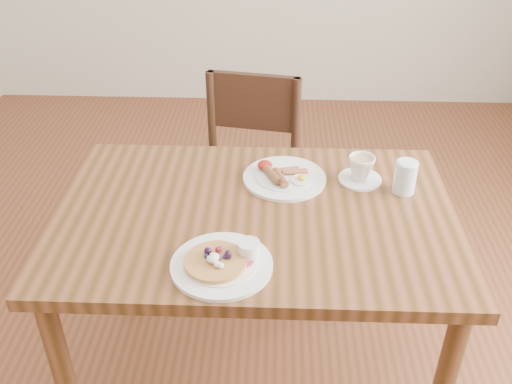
% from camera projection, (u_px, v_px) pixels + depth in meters
% --- Properties ---
extents(ground, '(5.00, 5.00, 0.00)m').
position_uv_depth(ground, '(256.00, 376.00, 2.12)').
color(ground, brown).
rests_on(ground, ground).
extents(dining_table, '(1.20, 0.80, 0.75)m').
position_uv_depth(dining_table, '(256.00, 237.00, 1.76)').
color(dining_table, brown).
rests_on(dining_table, ground).
extents(chair_far, '(0.48, 0.48, 0.88)m').
position_uv_depth(chair_far, '(247.00, 174.00, 2.38)').
color(chair_far, '#321912').
rests_on(chair_far, ground).
extents(pancake_plate, '(0.27, 0.27, 0.06)m').
position_uv_depth(pancake_plate, '(223.00, 262.00, 1.49)').
color(pancake_plate, white).
rests_on(pancake_plate, dining_table).
extents(breakfast_plate, '(0.27, 0.27, 0.04)m').
position_uv_depth(breakfast_plate, '(283.00, 177.00, 1.85)').
color(breakfast_plate, white).
rests_on(breakfast_plate, dining_table).
extents(teacup_saucer, '(0.14, 0.14, 0.09)m').
position_uv_depth(teacup_saucer, '(361.00, 170.00, 1.83)').
color(teacup_saucer, white).
rests_on(teacup_saucer, dining_table).
extents(water_glass, '(0.07, 0.07, 0.11)m').
position_uv_depth(water_glass, '(405.00, 177.00, 1.77)').
color(water_glass, silver).
rests_on(water_glass, dining_table).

